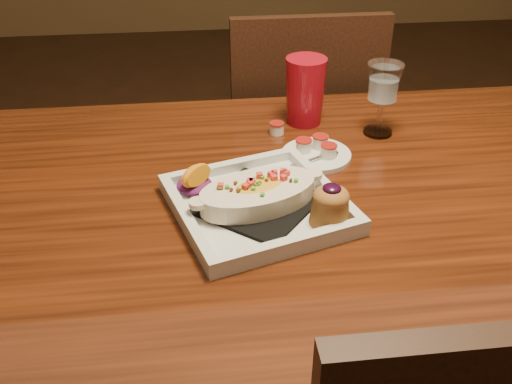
{
  "coord_description": "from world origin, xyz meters",
  "views": [
    {
      "loc": [
        -0.29,
        -0.84,
        1.31
      ],
      "look_at": [
        -0.2,
        -0.0,
        0.77
      ],
      "focal_mm": 40.0,
      "sensor_mm": 36.0,
      "label": 1
    }
  ],
  "objects": [
    {
      "name": "goblet",
      "position": [
        0.1,
        0.23,
        0.86
      ],
      "size": [
        0.08,
        0.08,
        0.16
      ],
      "color": "silver",
      "rests_on": "table"
    },
    {
      "name": "chair_far",
      "position": [
        -0.0,
        0.63,
        0.51
      ],
      "size": [
        0.42,
        0.42,
        0.93
      ],
      "rotation": [
        0.0,
        0.0,
        3.14
      ],
      "color": "black",
      "rests_on": "floor"
    },
    {
      "name": "table",
      "position": [
        0.0,
        0.0,
        0.65
      ],
      "size": [
        1.5,
        0.9,
        0.75
      ],
      "color": "#61250D",
      "rests_on": "floor"
    },
    {
      "name": "saucer",
      "position": [
        -0.06,
        0.14,
        0.76
      ],
      "size": [
        0.14,
        0.14,
        0.09
      ],
      "color": "silver",
      "rests_on": "table"
    },
    {
      "name": "red_tumbler",
      "position": [
        -0.05,
        0.3,
        0.82
      ],
      "size": [
        0.09,
        0.09,
        0.15
      ],
      "primitive_type": "cone",
      "color": "#AC0C1D",
      "rests_on": "table"
    },
    {
      "name": "plate",
      "position": [
        -0.19,
        -0.04,
        0.78
      ],
      "size": [
        0.35,
        0.35,
        0.08
      ],
      "rotation": [
        0.0,
        0.0,
        0.3
      ],
      "color": "silver",
      "rests_on": "table"
    },
    {
      "name": "creamer_loose",
      "position": [
        -0.12,
        0.26,
        0.76
      ],
      "size": [
        0.03,
        0.03,
        0.03
      ],
      "color": "white",
      "rests_on": "table"
    }
  ]
}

